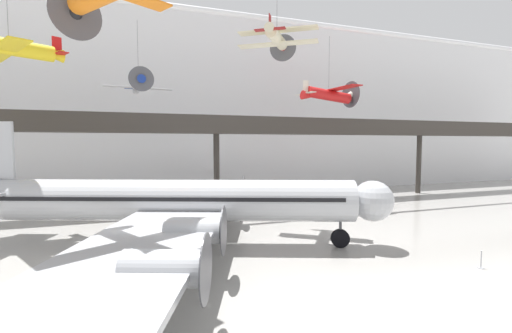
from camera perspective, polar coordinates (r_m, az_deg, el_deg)
name	(u,v)px	position (r m, az deg, el deg)	size (l,w,h in m)	color
ground_plane	(362,319)	(16.36, 17.20, -23.07)	(260.00, 260.00, 0.00)	#9E9B96
hangar_back_wall	(201,106)	(50.32, -9.11, 9.92)	(140.00, 3.00, 25.31)	white
mezzanine_walkway	(218,131)	(39.54, -6.33, 5.94)	(110.00, 3.20, 10.45)	#38332D
ceiling_truss_beam	(226,13)	(38.17, -5.10, 24.12)	(120.00, 0.60, 0.60)	silver
airliner_silver_main	(172,201)	(25.09, -13.77, -5.66)	(30.13, 35.25, 8.90)	#B7BABF
suspended_plane_red_highwing	(329,95)	(43.24, 12.00, 11.62)	(7.64, 9.34, 8.37)	red
suspended_plane_white_twin	(139,85)	(39.02, -18.98, 12.65)	(6.94, 5.67, 7.72)	silver
suspended_plane_cream_biplane	(277,38)	(30.81, 3.51, 20.55)	(6.22, 5.74, 5.41)	beige
suspended_plane_yellow_lowwing	(9,47)	(33.66, -35.86, 15.79)	(7.90, 8.84, 7.14)	yellow
stanchion_barrier	(481,263)	(24.78, 33.39, -13.26)	(0.36, 0.36, 1.08)	#B2B5BA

